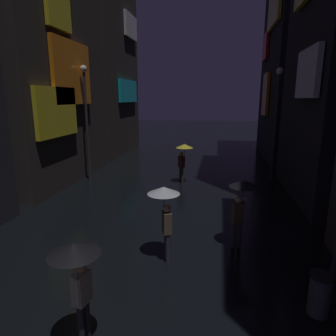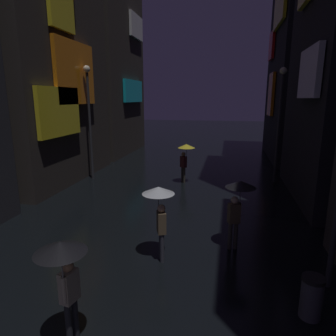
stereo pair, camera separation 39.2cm
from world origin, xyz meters
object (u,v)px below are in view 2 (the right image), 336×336
(streetlamp_right_far, at_px, (280,113))
(trash_bin, at_px, (312,297))
(pedestrian_foreground_right_clear, at_px, (159,203))
(pedestrian_far_right_black, at_px, (64,264))
(pedestrian_midstreet_centre_yellow, at_px, (185,152))
(streetlamp_left_far, at_px, (89,111))
(pedestrian_near_crossing_black, at_px, (238,196))

(streetlamp_right_far, xyz_separation_m, trash_bin, (-0.70, -10.70, -3.24))
(pedestrian_foreground_right_clear, xyz_separation_m, streetlamp_right_far, (4.31, 9.04, 2.04))
(pedestrian_far_right_black, height_order, pedestrian_midstreet_centre_yellow, same)
(pedestrian_foreground_right_clear, xyz_separation_m, streetlamp_left_far, (-5.69, 7.69, 2.12))
(pedestrian_near_crossing_black, distance_m, streetlamp_right_far, 8.51)
(pedestrian_far_right_black, relative_size, pedestrian_midstreet_centre_yellow, 1.00)
(pedestrian_far_right_black, relative_size, pedestrian_near_crossing_black, 1.00)
(pedestrian_near_crossing_black, bearing_deg, pedestrian_foreground_right_clear, -153.46)
(pedestrian_near_crossing_black, relative_size, streetlamp_left_far, 0.35)
(pedestrian_far_right_black, xyz_separation_m, pedestrian_midstreet_centre_yellow, (0.49, 11.23, 0.00))
(pedestrian_near_crossing_black, distance_m, pedestrian_foreground_right_clear, 2.39)
(pedestrian_near_crossing_black, xyz_separation_m, pedestrian_midstreet_centre_yellow, (-2.57, 6.82, 0.00))
(pedestrian_midstreet_centre_yellow, height_order, trash_bin, pedestrian_midstreet_centre_yellow)
(pedestrian_midstreet_centre_yellow, bearing_deg, pedestrian_far_right_black, -92.49)
(pedestrian_midstreet_centre_yellow, bearing_deg, streetlamp_left_far, -177.77)
(pedestrian_foreground_right_clear, relative_size, trash_bin, 2.28)
(streetlamp_left_far, xyz_separation_m, streetlamp_right_far, (10.00, 1.36, -0.08))
(pedestrian_far_right_black, height_order, streetlamp_right_far, streetlamp_right_far)
(streetlamp_right_far, bearing_deg, trash_bin, -93.74)
(pedestrian_far_right_black, height_order, streetlamp_left_far, streetlamp_left_far)
(pedestrian_near_crossing_black, xyz_separation_m, trash_bin, (1.47, -2.73, -1.20))
(pedestrian_midstreet_centre_yellow, xyz_separation_m, pedestrian_foreground_right_clear, (0.44, -7.89, 0.00))
(streetlamp_right_far, bearing_deg, pedestrian_foreground_right_clear, -115.49)
(pedestrian_foreground_right_clear, xyz_separation_m, trash_bin, (3.61, -1.66, -1.20))
(pedestrian_near_crossing_black, height_order, streetlamp_right_far, streetlamp_right_far)
(pedestrian_near_crossing_black, xyz_separation_m, streetlamp_left_far, (-7.83, 6.62, 2.12))
(pedestrian_midstreet_centre_yellow, height_order, streetlamp_right_far, streetlamp_right_far)
(pedestrian_near_crossing_black, distance_m, streetlamp_left_far, 10.47)
(pedestrian_far_right_black, xyz_separation_m, trash_bin, (4.53, 1.68, -1.20))
(pedestrian_foreground_right_clear, bearing_deg, pedestrian_near_crossing_black, 26.54)
(pedestrian_near_crossing_black, height_order, pedestrian_foreground_right_clear, same)
(trash_bin, bearing_deg, pedestrian_near_crossing_black, 118.36)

